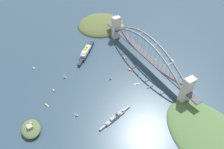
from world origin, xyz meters
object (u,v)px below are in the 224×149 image
object	(u,v)px
seaplane_taxiing_near_bridge	(155,61)
small_boat_1	(150,87)
fort_island_mid_harbor	(31,129)
small_boat_3	(111,77)
small_boat_2	(33,67)
ocean_liner	(86,52)
small_boat_9	(137,84)
small_boat_0	(47,105)
small_boat_5	(65,76)
small_boat_4	(130,70)
naval_cruiser	(115,117)
small_boat_7	(54,90)
small_boat_8	(76,114)
seaplane_second_in_formation	(171,60)
small_boat_6	(124,58)
harbor_arch_bridge	(146,53)

from	to	relation	value
seaplane_taxiing_near_bridge	small_boat_1	bearing A→B (deg)	133.97
fort_island_mid_harbor	small_boat_3	world-z (taller)	fort_island_mid_harbor
small_boat_2	small_boat_3	xyz separation A→B (m)	(-107.03, -123.15, -0.23)
ocean_liner	small_boat_9	bearing A→B (deg)	-161.66
small_boat_0	small_boat_5	bearing A→B (deg)	-47.59
small_boat_0	small_boat_9	size ratio (longest dim) A/B	0.93
small_boat_9	small_boat_4	bearing A→B (deg)	-15.98
naval_cruiser	small_boat_7	bearing A→B (deg)	31.51
naval_cruiser	small_boat_8	world-z (taller)	naval_cruiser
seaplane_taxiing_near_bridge	small_boat_8	world-z (taller)	small_boat_8
fort_island_mid_harbor	small_boat_0	bearing A→B (deg)	-46.12
fort_island_mid_harbor	seaplane_second_in_formation	distance (m)	306.74
ocean_liner	small_boat_7	size ratio (longest dim) A/B	6.73
small_boat_6	small_boat_7	xyz separation A→B (m)	(-10.67, 165.19, -0.01)
ocean_liner	small_boat_3	size ratio (longest dim) A/B	7.51
naval_cruiser	seaplane_second_in_formation	size ratio (longest dim) A/B	5.69
harbor_arch_bridge	small_boat_3	distance (m)	87.91
naval_cruiser	small_boat_1	bearing A→B (deg)	-75.08
naval_cruiser	seaplane_second_in_formation	xyz separation A→B (m)	(61.10, -180.54, -0.73)
small_boat_5	ocean_liner	bearing A→B (deg)	-57.17
naval_cruiser	seaplane_second_in_formation	world-z (taller)	naval_cruiser
small_boat_1	small_boat_7	world-z (taller)	small_boat_1
small_boat_2	small_boat_7	bearing A→B (deg)	-168.52
small_boat_1	small_boat_8	distance (m)	146.62
small_boat_2	small_boat_1	bearing A→B (deg)	-132.96
small_boat_4	small_boat_9	distance (m)	41.45
small_boat_8	small_boat_2	bearing A→B (deg)	11.29
harbor_arch_bridge	small_boat_7	world-z (taller)	harbor_arch_bridge
seaplane_taxiing_near_bridge	small_boat_8	size ratio (longest dim) A/B	1.11
seaplane_taxiing_near_bridge	small_boat_2	xyz separation A→B (m)	(110.50, 231.74, 2.32)
small_boat_5	seaplane_second_in_formation	bearing A→B (deg)	-107.99
small_boat_2	small_boat_7	size ratio (longest dim) A/B	0.95
small_boat_1	small_boat_9	world-z (taller)	small_boat_9
fort_island_mid_harbor	seaplane_second_in_formation	bearing A→B (deg)	-87.66
small_boat_6	small_boat_5	bearing A→B (deg)	85.47
naval_cruiser	small_boat_3	bearing A→B (deg)	-25.83
small_boat_2	small_boat_5	world-z (taller)	small_boat_5
small_boat_5	small_boat_7	xyz separation A→B (m)	(-21.31, 30.81, -3.91)
small_boat_1	small_boat_8	bearing A→B (deg)	84.96
small_boat_1	seaplane_second_in_formation	bearing A→B (deg)	-67.51
harbor_arch_bridge	fort_island_mid_harbor	bearing A→B (deg)	98.08
small_boat_1	small_boat_3	size ratio (longest dim) A/B	1.44
seaplane_second_in_formation	small_boat_9	world-z (taller)	seaplane_second_in_formation
small_boat_3	small_boat_4	distance (m)	47.37
harbor_arch_bridge	small_boat_4	distance (m)	46.32
naval_cruiser	seaplane_taxiing_near_bridge	size ratio (longest dim) A/B	7.15
small_boat_1	small_boat_5	bearing A→B (deg)	50.43
small_boat_0	small_boat_4	world-z (taller)	small_boat_4
seaplane_taxiing_near_bridge	small_boat_9	xyz separation A→B (m)	(-35.05, 72.77, -1.35)
naval_cruiser	small_boat_5	bearing A→B (deg)	15.64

